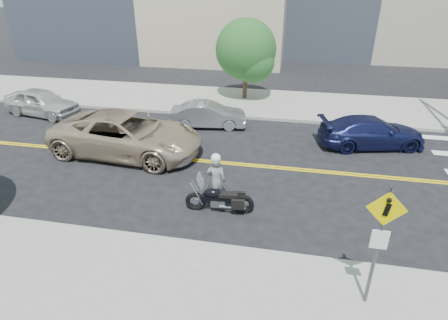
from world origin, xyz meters
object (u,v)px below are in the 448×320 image
(suv, at_px, (127,134))
(parked_car_blue, at_px, (372,132))
(motorcycle, at_px, (220,194))
(pedestrian_sign, at_px, (380,237))
(parked_car_white, at_px, (42,102))
(parked_car_silver, at_px, (208,115))
(motorcyclist, at_px, (216,180))

(suv, height_order, parked_car_blue, suv)
(motorcycle, bearing_deg, pedestrian_sign, -42.03)
(parked_car_white, xyz_separation_m, parked_car_silver, (8.87, 0.06, -0.09))
(parked_car_blue, bearing_deg, suv, 92.07)
(suv, xyz_separation_m, parked_car_white, (-6.32, 3.52, -0.17))
(pedestrian_sign, bearing_deg, parked_car_silver, 120.89)
(parked_car_blue, bearing_deg, motorcyclist, 122.34)
(motorcycle, bearing_deg, parked_car_white, 143.22)
(motorcycle, bearing_deg, parked_car_blue, 43.98)
(motorcyclist, xyz_separation_m, motorcycle, (0.19, -0.38, -0.27))
(parked_car_silver, relative_size, parked_car_blue, 0.82)
(pedestrian_sign, bearing_deg, motorcycle, 142.47)
(pedestrian_sign, height_order, parked_car_white, pedestrian_sign)
(parked_car_silver, bearing_deg, pedestrian_sign, -157.44)
(suv, bearing_deg, motorcyclist, -119.96)
(suv, bearing_deg, parked_car_blue, -70.36)
(pedestrian_sign, xyz_separation_m, parked_car_blue, (1.39, 9.11, -1.32))
(parked_car_white, bearing_deg, parked_car_silver, -78.72)
(motorcycle, height_order, suv, suv)
(pedestrian_sign, relative_size, motorcycle, 1.44)
(motorcycle, relative_size, suv, 0.34)
(pedestrian_sign, xyz_separation_m, motorcycle, (-3.97, 3.05, -1.33))
(suv, bearing_deg, parked_car_silver, -31.11)
(pedestrian_sign, bearing_deg, parked_car_white, 146.26)
(parked_car_white, bearing_deg, parked_car_blue, -81.95)
(parked_car_white, distance_m, parked_car_silver, 8.87)
(suv, xyz_separation_m, parked_car_blue, (9.91, 2.72, -0.21))
(pedestrian_sign, distance_m, suv, 10.70)
(motorcyclist, xyz_separation_m, parked_car_blue, (5.56, 5.68, -0.26))
(pedestrian_sign, bearing_deg, parked_car_blue, 81.30)
(parked_car_silver, bearing_deg, suv, 136.28)
(motorcycle, height_order, parked_car_blue, parked_car_blue)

